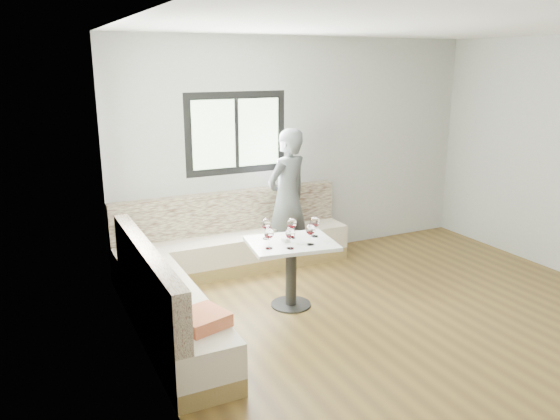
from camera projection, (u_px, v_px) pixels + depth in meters
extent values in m
cube|color=brown|center=(422.00, 328.00, 5.28)|extent=(5.00, 5.00, 0.01)
cube|color=white|center=(445.00, 23.00, 4.54)|extent=(5.00, 5.00, 0.01)
cube|color=#B7B7B2|center=(301.00, 149.00, 7.08)|extent=(5.00, 0.01, 2.80)
cube|color=#B7B7B2|center=(157.00, 221.00, 3.85)|extent=(0.01, 5.00, 2.80)
cube|color=black|center=(236.00, 133.00, 6.62)|extent=(1.30, 0.02, 1.00)
cube|color=black|center=(130.00, 165.00, 4.57)|extent=(0.02, 1.30, 1.00)
cube|color=olive|center=(236.00, 264.00, 6.74)|extent=(2.90, 0.55, 0.16)
cube|color=beige|center=(235.00, 246.00, 6.68)|extent=(2.90, 0.55, 0.29)
cube|color=beige|center=(229.00, 211.00, 6.75)|extent=(2.90, 0.14, 0.50)
cube|color=olive|center=(173.00, 332.00, 5.02)|extent=(0.55, 2.25, 0.16)
cube|color=beige|center=(172.00, 310.00, 4.97)|extent=(0.55, 2.25, 0.29)
cube|color=beige|center=(147.00, 273.00, 4.77)|extent=(0.14, 2.25, 0.50)
cube|color=#C95835|center=(202.00, 319.00, 4.35)|extent=(0.45, 0.45, 0.11)
cylinder|color=black|center=(291.00, 304.00, 5.77)|extent=(0.42, 0.42, 0.02)
cylinder|color=black|center=(291.00, 276.00, 5.68)|extent=(0.12, 0.12, 0.67)
cube|color=silver|center=(291.00, 243.00, 5.59)|extent=(0.95, 0.79, 0.04)
imported|color=#505456|center=(287.00, 198.00, 6.73)|extent=(0.73, 0.61, 1.72)
cylinder|color=white|center=(286.00, 239.00, 5.59)|extent=(0.10, 0.10, 0.04)
sphere|color=black|center=(287.00, 238.00, 5.60)|extent=(0.02, 0.02, 0.02)
sphere|color=black|center=(284.00, 238.00, 5.59)|extent=(0.02, 0.02, 0.02)
sphere|color=black|center=(286.00, 239.00, 5.57)|extent=(0.02, 0.02, 0.02)
cylinder|color=white|center=(269.00, 248.00, 5.37)|extent=(0.07, 0.07, 0.01)
cylinder|color=white|center=(269.00, 243.00, 5.36)|extent=(0.01, 0.01, 0.10)
ellipsoid|color=white|center=(269.00, 233.00, 5.33)|extent=(0.10, 0.10, 0.12)
cylinder|color=#470408|center=(269.00, 236.00, 5.34)|extent=(0.07, 0.07, 0.02)
cylinder|color=white|center=(290.00, 248.00, 5.37)|extent=(0.07, 0.07, 0.01)
cylinder|color=white|center=(290.00, 243.00, 5.36)|extent=(0.01, 0.01, 0.10)
ellipsoid|color=white|center=(290.00, 233.00, 5.33)|extent=(0.10, 0.10, 0.12)
cylinder|color=#470408|center=(290.00, 236.00, 5.34)|extent=(0.07, 0.07, 0.02)
cylinder|color=white|center=(310.00, 244.00, 5.49)|extent=(0.07, 0.07, 0.01)
cylinder|color=white|center=(310.00, 239.00, 5.48)|extent=(0.01, 0.01, 0.10)
ellipsoid|color=white|center=(311.00, 229.00, 5.45)|extent=(0.10, 0.10, 0.12)
cylinder|color=#470408|center=(310.00, 232.00, 5.46)|extent=(0.07, 0.07, 0.02)
cylinder|color=white|center=(292.00, 238.00, 5.70)|extent=(0.07, 0.07, 0.01)
cylinder|color=white|center=(292.00, 233.00, 5.68)|extent=(0.01, 0.01, 0.10)
ellipsoid|color=white|center=(292.00, 223.00, 5.65)|extent=(0.10, 0.10, 0.12)
cylinder|color=#470408|center=(292.00, 226.00, 5.66)|extent=(0.07, 0.07, 0.02)
cylinder|color=white|center=(315.00, 236.00, 5.75)|extent=(0.07, 0.07, 0.01)
cylinder|color=white|center=(315.00, 232.00, 5.73)|extent=(0.01, 0.01, 0.10)
ellipsoid|color=white|center=(315.00, 222.00, 5.70)|extent=(0.10, 0.10, 0.12)
cylinder|color=#470408|center=(315.00, 224.00, 5.71)|extent=(0.07, 0.07, 0.02)
cylinder|color=white|center=(266.00, 238.00, 5.67)|extent=(0.07, 0.07, 0.01)
cylinder|color=white|center=(266.00, 234.00, 5.66)|extent=(0.01, 0.01, 0.10)
ellipsoid|color=white|center=(266.00, 224.00, 5.63)|extent=(0.10, 0.10, 0.12)
cylinder|color=#470408|center=(266.00, 227.00, 5.64)|extent=(0.07, 0.07, 0.02)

